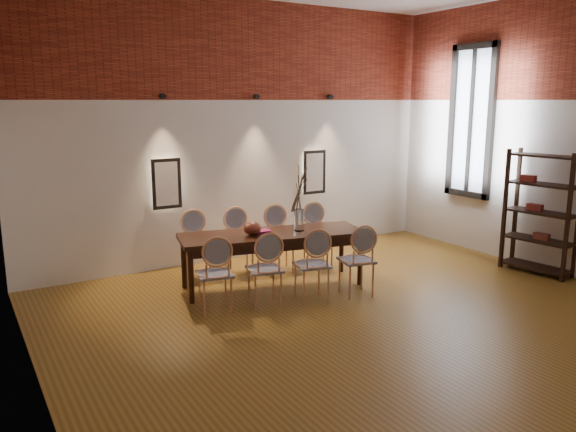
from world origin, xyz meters
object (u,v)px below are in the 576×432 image
dining_table (273,260)px  chair_near_d (356,260)px  chair_far_a (196,246)px  vase (299,220)px  chair_near_c (312,264)px  chair_near_b (265,269)px  chair_far_d (318,236)px  chair_far_b (239,243)px  shelving_rack (541,212)px  chair_far_c (279,240)px  chair_near_a (215,274)px  bowl (252,229)px  book (260,231)px

dining_table → chair_near_d: size_ratio=2.63×
chair_far_a → vase: (1.12, -0.95, 0.43)m
chair_near_c → chair_near_b: bearing=-180.0°
chair_near_b → chair_far_d: bearing=47.6°
chair_far_a → chair_near_b: bearing=114.5°
chair_far_a → vase: bearing=152.6°
chair_near_c → chair_near_d: size_ratio=1.00×
chair_near_b → vase: 1.06m
chair_far_d → chair_far_b: bearing=0.0°
chair_far_b → chair_far_d: bearing=-180.0°
chair_near_d → chair_far_a: bearing=143.8°
chair_far_d → shelving_rack: (2.59, -1.92, 0.43)m
dining_table → chair_far_c: chair_far_c is taller
shelving_rack → chair_near_a: bearing=160.3°
chair_far_d → bowl: (-1.35, -0.44, 0.37)m
bowl → chair_near_b: bearing=-104.3°
chair_far_c → book: chair_far_c is taller
chair_near_a → shelving_rack: shelving_rack is taller
dining_table → book: 0.42m
chair_near_b → vase: vase is taller
chair_near_a → vase: size_ratio=3.13×
chair_far_d → book: (-1.19, -0.35, 0.30)m
dining_table → shelving_rack: bearing=-9.0°
chair_near_a → chair_near_d: size_ratio=1.00×
chair_far_b → shelving_rack: shelving_rack is taller
chair_near_b → shelving_rack: bearing=0.8°
vase → book: bearing=159.8°
chair_far_b → vase: 1.06m
dining_table → book: (-0.13, 0.10, 0.39)m
chair_near_c → chair_far_c: 1.35m
chair_far_d → vase: 0.97m
dining_table → chair_near_a: chair_near_a is taller
chair_far_b → vase: size_ratio=3.13×
chair_near_a → chair_near_d: 1.85m
chair_far_c → vase: size_ratio=3.13×
chair_far_a → book: 1.03m
chair_far_c → bowl: bearing=50.4°
chair_far_a → chair_far_d: (1.81, -0.41, 0.00)m
chair_near_a → chair_near_c: size_ratio=1.00×
vase → shelving_rack: 3.55m
chair_far_a → chair_far_b: 0.62m
chair_far_c → chair_far_d: bearing=-180.0°
shelving_rack → chair_near_d: bearing=160.7°
chair_near_c → chair_far_d: 1.49m
chair_near_d → chair_far_d: same height
chair_near_a → chair_near_b: same height
dining_table → shelving_rack: shelving_rack is taller
chair_near_d → chair_far_a: same height
dining_table → chair_near_c: bearing=-65.5°
book → shelving_rack: 4.09m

